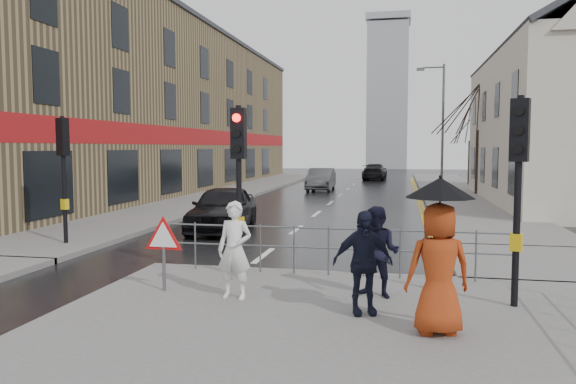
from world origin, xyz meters
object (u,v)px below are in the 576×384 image
at_px(pedestrian_a, 235,250).
at_px(pedestrian_with_umbrella, 439,252).
at_px(pedestrian_b, 378,252).
at_px(car_mid, 321,179).
at_px(car_parked, 223,208).
at_px(pedestrian_d, 363,262).

relative_size(pedestrian_a, pedestrian_with_umbrella, 0.77).
bearing_deg(pedestrian_b, car_mid, 117.99).
bearing_deg(pedestrian_a, car_parked, 116.31).
relative_size(car_parked, car_mid, 1.02).
distance_m(pedestrian_a, car_mid, 25.86).
bearing_deg(pedestrian_b, pedestrian_d, -82.96).
distance_m(pedestrian_a, car_parked, 8.74).
relative_size(pedestrian_with_umbrella, pedestrian_d, 1.34).
height_order(pedestrian_b, pedestrian_with_umbrella, pedestrian_with_umbrella).
distance_m(pedestrian_a, pedestrian_b, 2.46).
bearing_deg(car_mid, car_parked, -93.29).
height_order(pedestrian_with_umbrella, car_parked, pedestrian_with_umbrella).
bearing_deg(car_mid, pedestrian_b, -80.64).
xyz_separation_m(pedestrian_a, car_parked, (-2.90, 8.24, -0.24)).
distance_m(pedestrian_d, car_mid, 26.61).
bearing_deg(pedestrian_d, car_parked, 101.83).
relative_size(pedestrian_b, car_parked, 0.36).
bearing_deg(car_parked, pedestrian_b, -60.17).
bearing_deg(car_parked, pedestrian_a, -75.33).
xyz_separation_m(pedestrian_with_umbrella, pedestrian_d, (-1.08, 0.74, -0.35)).
bearing_deg(pedestrian_b, pedestrian_a, -149.47).
relative_size(pedestrian_with_umbrella, car_mid, 0.51).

